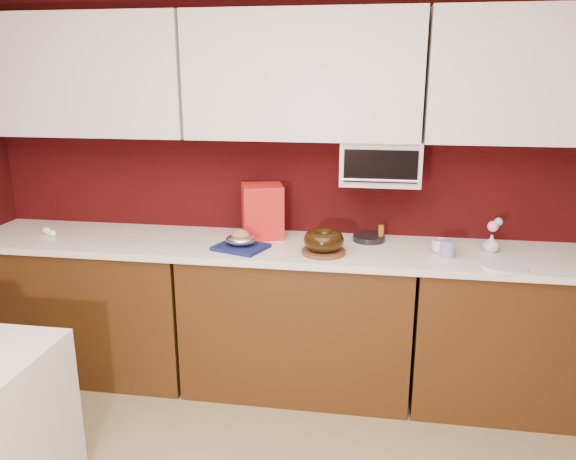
# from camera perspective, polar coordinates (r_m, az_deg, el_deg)

# --- Properties ---
(wall_back) EXTENTS (4.00, 0.02, 2.50)m
(wall_back) POSITION_cam_1_polar(r_m,az_deg,el_deg) (3.47, 1.82, 5.44)
(wall_back) COLOR #350707
(wall_back) RESTS_ON floor
(base_cabinet_left) EXTENTS (1.31, 0.58, 0.86)m
(base_cabinet_left) POSITION_cam_1_polar(r_m,az_deg,el_deg) (3.83, -19.31, -7.30)
(base_cabinet_left) COLOR #45260D
(base_cabinet_left) RESTS_ON floor
(base_cabinet_center) EXTENTS (1.31, 0.58, 0.86)m
(base_cabinet_center) POSITION_cam_1_polar(r_m,az_deg,el_deg) (3.42, 1.03, -9.13)
(base_cabinet_center) COLOR #45260D
(base_cabinet_center) RESTS_ON floor
(base_cabinet_right) EXTENTS (1.31, 0.58, 0.86)m
(base_cabinet_right) POSITION_cam_1_polar(r_m,az_deg,el_deg) (3.52, 23.43, -9.83)
(base_cabinet_right) COLOR #45260D
(base_cabinet_right) RESTS_ON floor
(countertop) EXTENTS (4.00, 0.62, 0.04)m
(countertop) POSITION_cam_1_polar(r_m,az_deg,el_deg) (3.26, 1.07, -1.93)
(countertop) COLOR white
(countertop) RESTS_ON base_cabinet_center
(upper_cabinet_left) EXTENTS (1.31, 0.33, 0.70)m
(upper_cabinet_left) POSITION_cam_1_polar(r_m,az_deg,el_deg) (3.68, -20.27, 14.49)
(upper_cabinet_left) COLOR white
(upper_cabinet_left) RESTS_ON wall_back
(upper_cabinet_center) EXTENTS (1.31, 0.33, 0.70)m
(upper_cabinet_center) POSITION_cam_1_polar(r_m,az_deg,el_deg) (3.25, 1.53, 15.38)
(upper_cabinet_center) COLOR white
(upper_cabinet_center) RESTS_ON wall_back
(upper_cabinet_right) EXTENTS (1.31, 0.33, 0.70)m
(upper_cabinet_right) POSITION_cam_1_polar(r_m,az_deg,el_deg) (3.35, 25.53, 13.93)
(upper_cabinet_right) COLOR white
(upper_cabinet_right) RESTS_ON wall_back
(toaster_oven) EXTENTS (0.45, 0.30, 0.25)m
(toaster_oven) POSITION_cam_1_polar(r_m,az_deg,el_deg) (3.28, 9.38, 6.85)
(toaster_oven) COLOR white
(toaster_oven) RESTS_ON upper_cabinet_center
(toaster_oven_door) EXTENTS (0.40, 0.02, 0.18)m
(toaster_oven_door) POSITION_cam_1_polar(r_m,az_deg,el_deg) (3.12, 9.38, 6.41)
(toaster_oven_door) COLOR black
(toaster_oven_door) RESTS_ON toaster_oven
(toaster_oven_handle) EXTENTS (0.42, 0.02, 0.02)m
(toaster_oven_handle) POSITION_cam_1_polar(r_m,az_deg,el_deg) (3.12, 9.32, 5.01)
(toaster_oven_handle) COLOR silver
(toaster_oven_handle) RESTS_ON toaster_oven
(cake_base) EXTENTS (0.31, 0.31, 0.02)m
(cake_base) POSITION_cam_1_polar(r_m,az_deg,el_deg) (3.11, 3.64, -2.23)
(cake_base) COLOR brown
(cake_base) RESTS_ON countertop
(bundt_cake) EXTENTS (0.24, 0.24, 0.09)m
(bundt_cake) POSITION_cam_1_polar(r_m,az_deg,el_deg) (3.09, 3.66, -1.02)
(bundt_cake) COLOR black
(bundt_cake) RESTS_ON cake_base
(navy_towel) EXTENTS (0.33, 0.31, 0.02)m
(navy_towel) POSITION_cam_1_polar(r_m,az_deg,el_deg) (3.20, -4.81, -1.74)
(navy_towel) COLOR #151B4F
(navy_towel) RESTS_ON countertop
(foil_ham_nest) EXTENTS (0.18, 0.16, 0.06)m
(foil_ham_nest) POSITION_cam_1_polar(r_m,az_deg,el_deg) (3.19, -4.83, -0.98)
(foil_ham_nest) COLOR silver
(foil_ham_nest) RESTS_ON navy_towel
(roasted_ham) EXTENTS (0.13, 0.12, 0.07)m
(roasted_ham) POSITION_cam_1_polar(r_m,az_deg,el_deg) (3.18, -4.84, -0.55)
(roasted_ham) COLOR #B27351
(roasted_ham) RESTS_ON foil_ham_nest
(pandoro_box) EXTENTS (0.29, 0.28, 0.32)m
(pandoro_box) POSITION_cam_1_polar(r_m,az_deg,el_deg) (3.39, -2.60, 1.94)
(pandoro_box) COLOR #B40C20
(pandoro_box) RESTS_ON countertop
(dark_pan) EXTENTS (0.22, 0.22, 0.03)m
(dark_pan) POSITION_cam_1_polar(r_m,az_deg,el_deg) (3.38, 8.21, -0.83)
(dark_pan) COLOR black
(dark_pan) RESTS_ON countertop
(coffee_mug) EXTENTS (0.12, 0.12, 0.10)m
(coffee_mug) POSITION_cam_1_polar(r_m,az_deg,el_deg) (3.22, 15.22, -1.47)
(coffee_mug) COLOR silver
(coffee_mug) RESTS_ON countertop
(blue_jar) EXTENTS (0.08, 0.08, 0.09)m
(blue_jar) POSITION_cam_1_polar(r_m,az_deg,el_deg) (3.16, 15.88, -1.87)
(blue_jar) COLOR navy
(blue_jar) RESTS_ON countertop
(flower_vase) EXTENTS (0.08, 0.08, 0.11)m
(flower_vase) POSITION_cam_1_polar(r_m,az_deg,el_deg) (3.33, 19.96, -1.19)
(flower_vase) COLOR silver
(flower_vase) RESTS_ON countertop
(flower_pink) EXTENTS (0.06, 0.06, 0.06)m
(flower_pink) POSITION_cam_1_polar(r_m,az_deg,el_deg) (3.30, 20.11, 0.35)
(flower_pink) COLOR pink
(flower_pink) RESTS_ON flower_vase
(flower_blue) EXTENTS (0.05, 0.05, 0.05)m
(flower_blue) POSITION_cam_1_polar(r_m,az_deg,el_deg) (3.32, 20.59, 0.78)
(flower_blue) COLOR #84B6D4
(flower_blue) RESTS_ON flower_vase
(china_plate) EXTENTS (0.29, 0.29, 0.01)m
(china_plate) POSITION_cam_1_polar(r_m,az_deg,el_deg) (3.11, 21.15, -3.43)
(china_plate) COLOR white
(china_plate) RESTS_ON countertop
(amber_bottle) EXTENTS (0.04, 0.04, 0.10)m
(amber_bottle) POSITION_cam_1_polar(r_m,az_deg,el_deg) (3.37, 9.42, -0.31)
(amber_bottle) COLOR brown
(amber_bottle) RESTS_ON countertop
(egg_left) EXTENTS (0.06, 0.05, 0.04)m
(egg_left) POSITION_cam_1_polar(r_m,az_deg,el_deg) (3.80, -23.33, -0.04)
(egg_left) COLOR white
(egg_left) RESTS_ON countertop
(egg_right) EXTENTS (0.06, 0.05, 0.04)m
(egg_right) POSITION_cam_1_polar(r_m,az_deg,el_deg) (3.72, -22.82, -0.31)
(egg_right) COLOR white
(egg_right) RESTS_ON countertop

